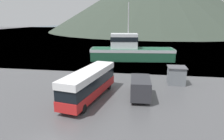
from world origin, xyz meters
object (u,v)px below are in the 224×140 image
(delivery_van, at_px, (140,86))
(storage_bin, at_px, (68,82))
(dock_kiosk, at_px, (176,75))
(tour_bus, at_px, (89,83))
(fishing_boat, at_px, (130,50))

(delivery_van, height_order, storage_bin, delivery_van)
(storage_bin, bearing_deg, dock_kiosk, 11.74)
(delivery_van, distance_m, storage_bin, 10.25)
(tour_bus, xyz_separation_m, delivery_van, (5.73, 1.38, -0.59))
(delivery_van, relative_size, storage_bin, 4.90)
(tour_bus, height_order, dock_kiosk, tour_bus)
(dock_kiosk, bearing_deg, delivery_van, -130.90)
(tour_bus, bearing_deg, dock_kiosk, 43.82)
(delivery_van, relative_size, fishing_boat, 0.34)
(dock_kiosk, bearing_deg, fishing_boat, 115.41)
(fishing_boat, relative_size, storage_bin, 14.35)
(tour_bus, xyz_separation_m, dock_kiosk, (10.62, 7.03, -0.61))
(storage_bin, height_order, dock_kiosk, dock_kiosk)
(fishing_boat, bearing_deg, dock_kiosk, 19.40)
(tour_bus, xyz_separation_m, storage_bin, (-4.17, 3.96, -1.36))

